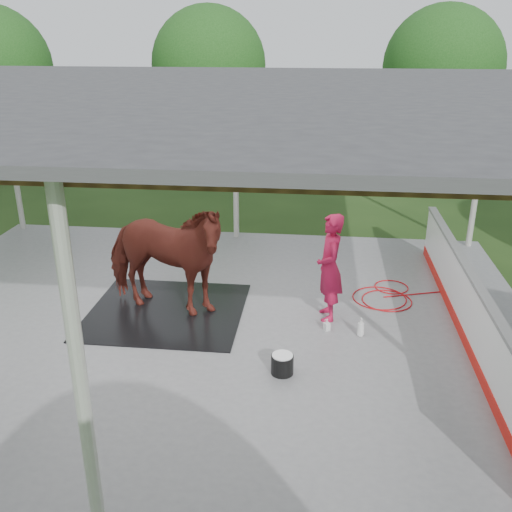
# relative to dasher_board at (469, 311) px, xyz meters

# --- Properties ---
(ground) EXTENTS (100.00, 100.00, 0.00)m
(ground) POSITION_rel_dasher_board_xyz_m (-4.60, 0.00, -0.59)
(ground) COLOR #1E3814
(concrete_slab) EXTENTS (12.00, 10.00, 0.05)m
(concrete_slab) POSITION_rel_dasher_board_xyz_m (-4.60, 0.00, -0.57)
(concrete_slab) COLOR slate
(concrete_slab) RESTS_ON ground
(pavilion_structure) EXTENTS (12.60, 10.60, 4.05)m
(pavilion_structure) POSITION_rel_dasher_board_xyz_m (-4.60, -0.00, 3.37)
(pavilion_structure) COLOR beige
(pavilion_structure) RESTS_ON ground
(dasher_board) EXTENTS (0.16, 8.00, 1.15)m
(dasher_board) POSITION_rel_dasher_board_xyz_m (0.00, 0.00, 0.00)
(dasher_board) COLOR red
(dasher_board) RESTS_ON concrete_slab
(tree_belt) EXTENTS (28.00, 28.00, 5.80)m
(tree_belt) POSITION_rel_dasher_board_xyz_m (-4.30, 0.90, 3.20)
(tree_belt) COLOR #382314
(tree_belt) RESTS_ON ground
(rubber_mat) EXTENTS (2.82, 2.65, 0.02)m
(rubber_mat) POSITION_rel_dasher_board_xyz_m (-5.29, 0.43, -0.53)
(rubber_mat) COLOR black
(rubber_mat) RESTS_ON concrete_slab
(horse) EXTENTS (2.72, 1.69, 2.14)m
(horse) POSITION_rel_dasher_board_xyz_m (-5.29, 0.43, 0.55)
(horse) COLOR maroon
(horse) RESTS_ON rubber_mat
(handler) EXTENTS (0.58, 0.78, 1.96)m
(handler) POSITION_rel_dasher_board_xyz_m (-2.32, 0.57, 0.44)
(handler) COLOR #B1123B
(handler) RESTS_ON concrete_slab
(wash_bucket) EXTENTS (0.35, 0.35, 0.32)m
(wash_bucket) POSITION_rel_dasher_board_xyz_m (-3.01, -1.35, -0.38)
(wash_bucket) COLOR black
(wash_bucket) RESTS_ON concrete_slab
(soap_bottle_a) EXTENTS (0.14, 0.15, 0.33)m
(soap_bottle_a) POSITION_rel_dasher_board_xyz_m (-1.76, -0.05, -0.38)
(soap_bottle_a) COLOR silver
(soap_bottle_a) RESTS_ON concrete_slab
(soap_bottle_b) EXTENTS (0.14, 0.14, 0.21)m
(soap_bottle_b) POSITION_rel_dasher_board_xyz_m (-2.33, 0.07, -0.44)
(soap_bottle_b) COLOR #338CD8
(soap_bottle_b) RESTS_ON concrete_slab
(hose_coil) EXTENTS (2.02, 1.47, 0.02)m
(hose_coil) POSITION_rel_dasher_board_xyz_m (-1.19, 1.52, -0.53)
(hose_coil) COLOR #B30C11
(hose_coil) RESTS_ON concrete_slab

